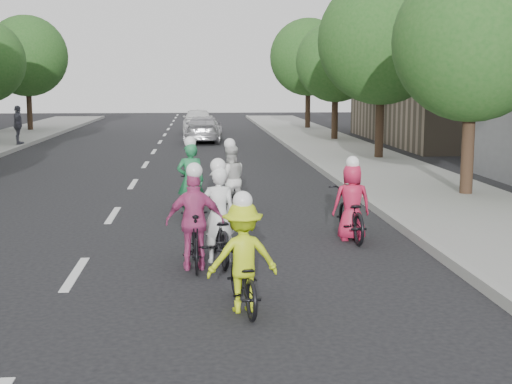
{
  "coord_description": "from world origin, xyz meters",
  "views": [
    {
      "loc": [
        1.96,
        -11.03,
        2.98
      ],
      "look_at": [
        2.99,
        1.73,
        1.0
      ],
      "focal_mm": 50.0,
      "sensor_mm": 36.0,
      "label": 1
    }
  ],
  "objects": [
    {
      "name": "cyclist_5",
      "position": [
        1.88,
        0.18,
        0.63
      ],
      "size": [
        0.94,
        1.55,
        1.73
      ],
      "rotation": [
        0.0,
        0.0,
        3.18
      ],
      "color": "black",
      "rests_on": "ground"
    },
    {
      "name": "tree_r_2",
      "position": [
        8.8,
        24.6,
        3.96
      ],
      "size": [
        4.0,
        4.0,
        5.97
      ],
      "color": "black",
      "rests_on": "ground"
    },
    {
      "name": "ground",
      "position": [
        0.0,
        0.0,
        0.0
      ],
      "size": [
        120.0,
        120.0,
        0.0
      ],
      "primitive_type": "plane",
      "color": "black",
      "rests_on": "ground"
    },
    {
      "name": "follow_car_trail",
      "position": [
        1.9,
        31.29,
        0.75
      ],
      "size": [
        1.83,
        4.4,
        1.49
      ],
      "primitive_type": "imported",
      "rotation": [
        0.0,
        0.0,
        3.16
      ],
      "color": "white",
      "rests_on": "ground"
    },
    {
      "name": "spectator_1",
      "position": [
        -6.3,
        22.4,
        1.04
      ],
      "size": [
        0.56,
        1.09,
        1.78
      ],
      "primitive_type": "imported",
      "rotation": [
        0.0,
        0.0,
        1.7
      ],
      "color": "#52525F",
      "rests_on": "sidewalk_left"
    },
    {
      "name": "tree_l_5",
      "position": [
        -8.2,
        33.0,
        4.52
      ],
      "size": [
        4.8,
        4.8,
        6.93
      ],
      "color": "black",
      "rests_on": "ground"
    },
    {
      "name": "tree_r_0",
      "position": [
        8.8,
        6.6,
        3.96
      ],
      "size": [
        4.0,
        4.0,
        5.97
      ],
      "color": "black",
      "rests_on": "ground"
    },
    {
      "name": "follow_car_lead",
      "position": [
        2.19,
        24.84,
        0.65
      ],
      "size": [
        2.06,
        4.57,
        1.3
      ],
      "primitive_type": "imported",
      "rotation": [
        0.0,
        0.0,
        3.09
      ],
      "color": "#B5B4B9",
      "rests_on": "ground"
    },
    {
      "name": "tree_r_3",
      "position": [
        8.8,
        33.6,
        4.52
      ],
      "size": [
        4.8,
        4.8,
        6.93
      ],
      "color": "black",
      "rests_on": "ground"
    },
    {
      "name": "cyclist_2",
      "position": [
        2.65,
        5.04,
        0.62
      ],
      "size": [
        0.87,
        1.63,
        1.73
      ],
      "rotation": [
        0.0,
        0.0,
        3.35
      ],
      "color": "black",
      "rests_on": "ground"
    },
    {
      "name": "bldg_se",
      "position": [
        16.0,
        24.0,
        4.0
      ],
      "size": [
        10.0,
        14.0,
        8.0
      ],
      "primitive_type": "cube",
      "color": "gray",
      "rests_on": "ground"
    },
    {
      "name": "curb_right",
      "position": [
        6.05,
        10.0,
        0.09
      ],
      "size": [
        0.18,
        80.0,
        0.18
      ],
      "primitive_type": "cube",
      "color": "#999993",
      "rests_on": "ground"
    },
    {
      "name": "sidewalk_right",
      "position": [
        8.0,
        10.0,
        0.07
      ],
      "size": [
        4.0,
        80.0,
        0.15
      ],
      "primitive_type": "cube",
      "color": "gray",
      "rests_on": "ground"
    },
    {
      "name": "cyclist_3",
      "position": [
        4.83,
        2.14,
        0.57
      ],
      "size": [
        0.73,
        1.87,
        1.61
      ],
      "rotation": [
        0.0,
        0.0,
        3.17
      ],
      "color": "black",
      "rests_on": "ground"
    },
    {
      "name": "cyclist_0",
      "position": [
        1.76,
        4.72,
        0.62
      ],
      "size": [
        0.61,
        1.57,
        1.8
      ],
      "rotation": [
        0.0,
        0.0,
        3.17
      ],
      "color": "black",
      "rests_on": "ground"
    },
    {
      "name": "cyclist_4",
      "position": [
        2.51,
        -1.97,
        0.58
      ],
      "size": [
        1.0,
        1.64,
        1.6
      ],
      "rotation": [
        0.0,
        0.0,
        3.28
      ],
      "color": "black",
      "rests_on": "ground"
    },
    {
      "name": "cyclist_1",
      "position": [
        2.27,
        0.66,
        0.57
      ],
      "size": [
        0.87,
        1.94,
        1.75
      ],
      "rotation": [
        0.0,
        0.0,
        3.26
      ],
      "color": "black",
      "rests_on": "ground"
    },
    {
      "name": "tree_r_1",
      "position": [
        8.8,
        15.6,
        4.52
      ],
      "size": [
        4.8,
        4.8,
        6.93
      ],
      "color": "black",
      "rests_on": "ground"
    }
  ]
}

